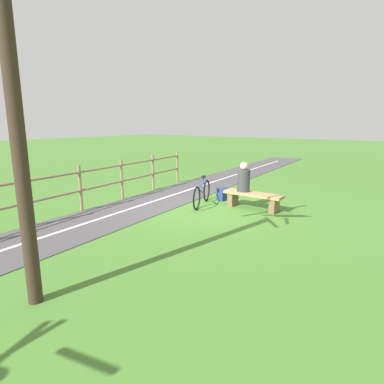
{
  "coord_description": "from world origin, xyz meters",
  "views": [
    {
      "loc": [
        -4.93,
        7.3,
        2.33
      ],
      "look_at": [
        -0.61,
        1.23,
        0.72
      ],
      "focal_mm": 30.31,
      "sensor_mm": 36.0,
      "label": 1
    }
  ],
  "objects_px": {
    "bench": "(253,198)",
    "tree_near_bench": "(18,119)",
    "person_seated": "(244,179)",
    "bicycle": "(202,193)",
    "backpack": "(223,194)"
  },
  "relations": [
    {
      "from": "person_seated",
      "to": "bicycle",
      "type": "bearing_deg",
      "value": 25.35
    },
    {
      "from": "bench",
      "to": "bicycle",
      "type": "distance_m",
      "value": 1.44
    },
    {
      "from": "backpack",
      "to": "tree_near_bench",
      "type": "distance_m",
      "value": 6.84
    },
    {
      "from": "bench",
      "to": "backpack",
      "type": "height_order",
      "value": "bench"
    },
    {
      "from": "backpack",
      "to": "tree_near_bench",
      "type": "bearing_deg",
      "value": 97.83
    },
    {
      "from": "bench",
      "to": "tree_near_bench",
      "type": "xyz_separation_m",
      "value": [
        0.29,
        5.99,
        2.06
      ]
    },
    {
      "from": "person_seated",
      "to": "tree_near_bench",
      "type": "height_order",
      "value": "tree_near_bench"
    },
    {
      "from": "tree_near_bench",
      "to": "backpack",
      "type": "bearing_deg",
      "value": -82.17
    },
    {
      "from": "bench",
      "to": "tree_near_bench",
      "type": "distance_m",
      "value": 6.34
    },
    {
      "from": "person_seated",
      "to": "bicycle",
      "type": "xyz_separation_m",
      "value": [
        1.06,
        0.47,
        -0.46
      ]
    },
    {
      "from": "bicycle",
      "to": "tree_near_bench",
      "type": "relative_size",
      "value": 0.32
    },
    {
      "from": "person_seated",
      "to": "bicycle",
      "type": "relative_size",
      "value": 0.5
    },
    {
      "from": "bench",
      "to": "tree_near_bench",
      "type": "height_order",
      "value": "tree_near_bench"
    },
    {
      "from": "bicycle",
      "to": "backpack",
      "type": "bearing_deg",
      "value": 149.86
    },
    {
      "from": "bicycle",
      "to": "backpack",
      "type": "xyz_separation_m",
      "value": [
        -0.19,
        -0.9,
        -0.16
      ]
    }
  ]
}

